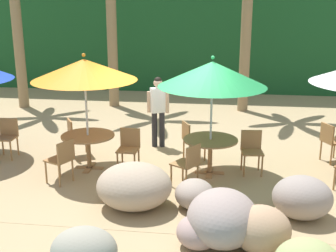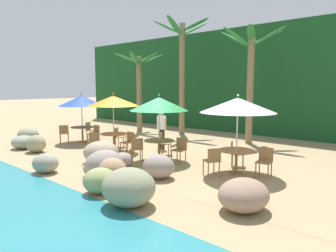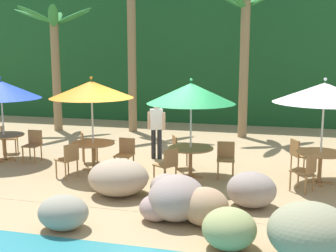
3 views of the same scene
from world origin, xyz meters
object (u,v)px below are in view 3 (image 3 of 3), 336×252
(chair_blue_inland, at_px, (7,137))
(umbrella_orange, at_px, (91,90))
(dining_table_orange, at_px, (93,147))
(umbrella_green, at_px, (191,93))
(chair_white_inland, at_px, (298,153))
(chair_blue_seaward, at_px, (33,143))
(palm_tree_nearest, at_px, (55,47))
(chair_orange_inland, at_px, (86,145))
(chair_white_left, at_px, (306,170))
(chair_orange_left, at_px, (69,158))
(palm_tree_third, at_px, (245,35))
(palm_tree_second, at_px, (131,23))
(chair_green_seaward, at_px, (226,157))
(chair_green_inland, at_px, (179,149))
(umbrella_white, at_px, (325,93))
(chair_green_left, at_px, (168,164))
(chair_orange_seaward, at_px, (125,153))
(dining_table_blue, at_px, (4,139))
(dining_table_white, at_px, (320,157))
(waiter_in_white, at_px, (156,125))
(umbrella_blue, at_px, (1,90))

(chair_blue_inland, xyz_separation_m, umbrella_orange, (3.30, -1.09, 1.58))
(chair_blue_inland, xyz_separation_m, dining_table_orange, (3.30, -1.09, 0.10))
(umbrella_green, bearing_deg, chair_white_inland, 21.34)
(chair_blue_seaward, distance_m, chair_white_inland, 7.12)
(dining_table_orange, bearing_deg, palm_tree_nearest, 126.74)
(chair_blue_inland, relative_size, dining_table_orange, 0.79)
(chair_orange_inland, xyz_separation_m, umbrella_green, (3.04, -0.62, 1.54))
(dining_table_orange, height_order, umbrella_green, umbrella_green)
(chair_blue_seaward, relative_size, chair_white_left, 1.00)
(umbrella_green, bearing_deg, chair_orange_left, -162.74)
(dining_table_orange, xyz_separation_m, palm_tree_third, (3.34, 5.44, 3.01))
(chair_blue_seaward, relative_size, chair_blue_inland, 1.00)
(umbrella_orange, height_order, palm_tree_second, palm_tree_second)
(chair_green_seaward, height_order, chair_green_inland, same)
(chair_green_inland, xyz_separation_m, umbrella_white, (3.47, -0.45, 1.60))
(chair_blue_inland, height_order, chair_green_seaward, same)
(palm_tree_third, bearing_deg, chair_green_seaward, -89.74)
(chair_white_inland, bearing_deg, umbrella_green, -158.66)
(umbrella_white, bearing_deg, chair_blue_seaward, 178.94)
(chair_green_inland, distance_m, chair_green_left, 1.49)
(chair_blue_seaward, bearing_deg, chair_orange_seaward, -8.23)
(dining_table_orange, distance_m, palm_tree_second, 6.59)
(dining_table_blue, height_order, chair_white_left, chair_white_left)
(chair_white_inland, bearing_deg, chair_blue_seaward, -175.29)
(dining_table_blue, distance_m, chair_orange_inland, 2.38)
(chair_blue_seaward, xyz_separation_m, palm_tree_nearest, (-1.70, 4.50, 2.71))
(umbrella_green, xyz_separation_m, dining_table_white, (3.01, 0.27, -1.44))
(umbrella_white, bearing_deg, waiter_in_white, 163.63)
(chair_orange_seaward, height_order, chair_green_left, same)
(dining_table_blue, height_order, chair_orange_seaward, chair_orange_seaward)
(umbrella_blue, relative_size, chair_orange_seaward, 2.71)
(chair_orange_left, xyz_separation_m, waiter_in_white, (1.50, 2.41, 0.47))
(dining_table_white, distance_m, chair_white_left, 0.86)
(palm_tree_second, bearing_deg, chair_green_seaward, -51.46)
(dining_table_white, bearing_deg, palm_tree_third, 113.30)
(umbrella_orange, xyz_separation_m, palm_tree_nearest, (-3.71, 4.98, 1.13))
(chair_green_seaward, bearing_deg, chair_blue_seaward, 177.60)
(dining_table_blue, bearing_deg, dining_table_orange, -7.14)
(chair_green_seaward, relative_size, palm_tree_second, 0.14)
(umbrella_blue, relative_size, chair_green_inland, 2.71)
(umbrella_white, bearing_deg, chair_green_left, -162.86)
(chair_white_left, bearing_deg, umbrella_green, 169.25)
(chair_orange_inland, distance_m, palm_tree_nearest, 6.00)
(chair_green_inland, bearing_deg, palm_tree_second, 121.56)
(umbrella_blue, height_order, umbrella_green, umbrella_green)
(chair_orange_seaward, relative_size, chair_green_seaward, 1.00)
(umbrella_green, bearing_deg, dining_table_blue, 176.81)
(chair_blue_seaward, height_order, chair_orange_left, same)
(chair_green_seaward, relative_size, palm_tree_nearest, 0.19)
(umbrella_green, height_order, umbrella_white, umbrella_white)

